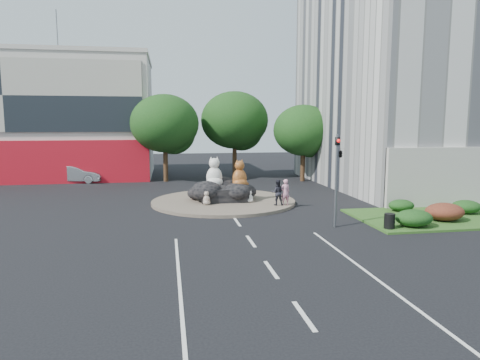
% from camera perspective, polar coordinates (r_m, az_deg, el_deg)
% --- Properties ---
extents(ground, '(120.00, 120.00, 0.00)m').
position_cam_1_polar(ground, '(20.45, 1.47, -8.19)').
color(ground, black).
rests_on(ground, ground).
extents(roundabout_island, '(10.00, 10.00, 0.20)m').
position_cam_1_polar(roundabout_island, '(30.06, -2.22, -2.88)').
color(roundabout_island, brown).
rests_on(roundabout_island, ground).
extents(rock_plinth, '(3.20, 2.60, 0.90)m').
position_cam_1_polar(rock_plinth, '(29.96, -2.22, -1.84)').
color(rock_plinth, black).
rests_on(rock_plinth, roundabout_island).
extents(shophouse_block, '(25.20, 12.30, 17.40)m').
position_cam_1_polar(shophouse_block, '(49.31, -26.64, 7.53)').
color(shophouse_block, beige).
rests_on(shophouse_block, ground).
extents(grass_verge, '(10.00, 6.00, 0.12)m').
position_cam_1_polar(grass_verge, '(27.89, 25.21, -4.51)').
color(grass_verge, '#21511B').
rests_on(grass_verge, ground).
extents(tree_left, '(6.46, 6.46, 8.27)m').
position_cam_1_polar(tree_left, '(41.37, -9.91, 7.06)').
color(tree_left, '#382314').
rests_on(tree_left, ground).
extents(tree_mid, '(6.84, 6.84, 8.76)m').
position_cam_1_polar(tree_mid, '(43.91, -0.66, 7.60)').
color(tree_mid, '#382314').
rests_on(tree_mid, ground).
extents(tree_right, '(5.70, 5.70, 7.30)m').
position_cam_1_polar(tree_right, '(41.44, 8.50, 6.23)').
color(tree_right, '#382314').
rests_on(tree_right, ground).
extents(hedge_near_green, '(2.00, 1.60, 0.90)m').
position_cam_1_polar(hedge_near_green, '(24.53, 22.17, -4.72)').
color(hedge_near_green, '#113611').
rests_on(hedge_near_green, grass_verge).
extents(hedge_red, '(2.20, 1.76, 0.99)m').
position_cam_1_polar(hedge_red, '(26.70, 25.61, -3.84)').
color(hedge_red, '#471315').
rests_on(hedge_red, grass_verge).
extents(hedge_mid_green, '(1.80, 1.44, 0.81)m').
position_cam_1_polar(hedge_mid_green, '(29.38, 27.91, -3.17)').
color(hedge_mid_green, '#113611').
rests_on(hedge_mid_green, grass_verge).
extents(hedge_back_green, '(1.60, 1.28, 0.72)m').
position_cam_1_polar(hedge_back_green, '(28.50, 20.71, -3.17)').
color(hedge_back_green, '#113611').
rests_on(hedge_back_green, grass_verge).
extents(traffic_light, '(0.44, 1.24, 5.00)m').
position_cam_1_polar(traffic_light, '(23.17, 13.00, 2.60)').
color(traffic_light, '#595B60').
rests_on(traffic_light, ground).
extents(street_lamp, '(2.34, 0.22, 8.06)m').
position_cam_1_polar(street_lamp, '(31.99, 21.76, 5.26)').
color(street_lamp, '#595B60').
rests_on(street_lamp, ground).
extents(cat_white, '(1.40, 1.25, 2.15)m').
position_cam_1_polar(cat_white, '(29.88, -3.45, 1.08)').
color(cat_white, silver).
rests_on(cat_white, rock_plinth).
extents(cat_tabby, '(1.52, 1.44, 1.99)m').
position_cam_1_polar(cat_tabby, '(29.60, -0.06, 0.87)').
color(cat_tabby, '#A96623').
rests_on(cat_tabby, rock_plinth).
extents(kitten_calico, '(0.72, 0.69, 0.93)m').
position_cam_1_polar(kitten_calico, '(28.32, -4.48, -2.38)').
color(kitten_calico, silver).
rests_on(kitten_calico, roundabout_island).
extents(kitten_white, '(0.54, 0.48, 0.83)m').
position_cam_1_polar(kitten_white, '(29.14, 1.32, -2.18)').
color(kitten_white, silver).
rests_on(kitten_white, roundabout_island).
extents(pedestrian_pink, '(0.68, 0.50, 1.72)m').
position_cam_1_polar(pedestrian_pink, '(28.23, 6.04, -1.62)').
color(pedestrian_pink, pink).
rests_on(pedestrian_pink, roundabout_island).
extents(pedestrian_dark, '(0.89, 0.74, 1.68)m').
position_cam_1_polar(pedestrian_dark, '(28.16, 5.00, -1.67)').
color(pedestrian_dark, '#212129').
rests_on(pedestrian_dark, roundabout_island).
extents(parked_car, '(5.13, 2.53, 1.62)m').
position_cam_1_polar(parked_car, '(42.96, -20.98, 0.75)').
color(parked_car, '#A2A5A9').
rests_on(parked_car, ground).
extents(litter_bin, '(0.61, 0.61, 0.79)m').
position_cam_1_polar(litter_bin, '(23.62, 19.30, -5.18)').
color(litter_bin, black).
rests_on(litter_bin, grass_verge).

